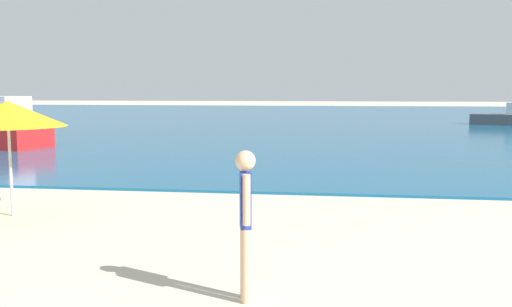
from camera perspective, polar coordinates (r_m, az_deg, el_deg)
name	(u,v)px	position (r m, az deg, el deg)	size (l,w,h in m)	color
water	(311,118)	(41.60, 5.66, 3.60)	(160.00, 60.00, 0.06)	#14567F
person_standing	(245,216)	(5.82, -1.09, -6.46)	(0.21, 0.36, 1.60)	#DDAD84
boat_far	(509,117)	(36.55, 24.57, 3.40)	(4.18, 2.71, 1.36)	#4C4C51
beach_umbrella	(8,114)	(10.54, -24.13, 3.73)	(1.97, 1.97, 2.02)	#B7B7BC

